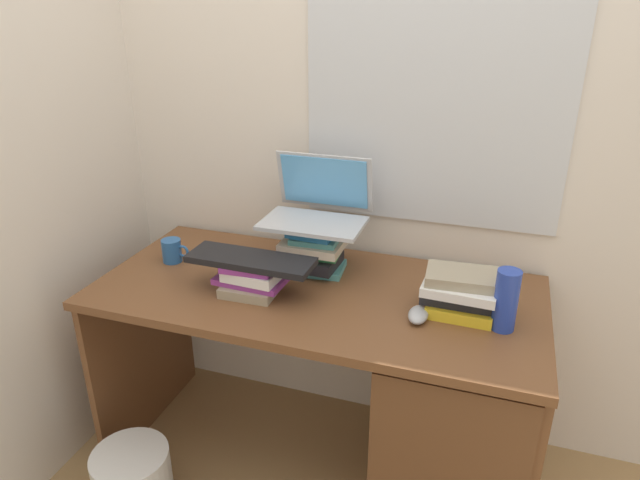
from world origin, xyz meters
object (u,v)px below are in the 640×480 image
at_px(book_stack_keyboard_riser, 252,277).
at_px(water_bottle, 506,300).
at_px(book_stack_tall, 314,249).
at_px(laptop, 318,205).
at_px(book_stack_side, 461,293).
at_px(computer_mouse, 418,315).
at_px(desk, 422,399).
at_px(keyboard, 251,260).
at_px(mug, 172,251).

distance_m(book_stack_keyboard_riser, water_bottle, 0.80).
distance_m(book_stack_tall, water_bottle, 0.68).
height_order(book_stack_keyboard_riser, laptop, laptop).
relative_size(book_stack_side, computer_mouse, 2.29).
height_order(desk, computer_mouse, computer_mouse).
relative_size(desk, laptop, 4.26).
relative_size(desk, keyboard, 3.57).
bearing_deg(keyboard, mug, 162.91).
bearing_deg(desk, book_stack_keyboard_riser, -174.30).
bearing_deg(keyboard, book_stack_keyboard_riser, 100.01).
distance_m(book_stack_tall, computer_mouse, 0.47).
bearing_deg(book_stack_keyboard_riser, laptop, 61.65).
relative_size(laptop, mug, 3.27).
bearing_deg(mug, desk, -3.66).
relative_size(computer_mouse, mug, 0.97).
distance_m(book_stack_keyboard_riser, book_stack_side, 0.67).
bearing_deg(water_bottle, keyboard, -177.82).
bearing_deg(mug, water_bottle, -4.48).
distance_m(desk, water_bottle, 0.49).
bearing_deg(laptop, keyboard, -117.95).
relative_size(book_stack_side, water_bottle, 1.25).
height_order(book_stack_tall, computer_mouse, book_stack_tall).
distance_m(desk, keyboard, 0.74).
height_order(keyboard, water_bottle, water_bottle).
bearing_deg(laptop, computer_mouse, -32.81).
xyz_separation_m(desk, laptop, (-0.44, 0.20, 0.57)).
bearing_deg(mug, book_stack_keyboard_riser, -17.44).
xyz_separation_m(keyboard, mug, (-0.38, 0.12, -0.07)).
xyz_separation_m(laptop, water_bottle, (0.66, -0.24, -0.14)).
relative_size(book_stack_tall, book_stack_keyboard_riser, 0.94).
relative_size(book_stack_keyboard_riser, mug, 2.20).
distance_m(desk, computer_mouse, 0.37).
xyz_separation_m(book_stack_tall, laptop, (-0.00, 0.05, 0.15)).
xyz_separation_m(desk, book_stack_side, (0.09, 0.03, 0.41)).
bearing_deg(book_stack_keyboard_riser, mug, 162.56).
bearing_deg(keyboard, book_stack_side, 8.15).
height_order(desk, laptop, laptop).
relative_size(book_stack_keyboard_riser, book_stack_side, 0.99).
height_order(book_stack_keyboard_riser, mug, book_stack_keyboard_riser).
bearing_deg(computer_mouse, mug, 172.46).
bearing_deg(book_stack_side, laptop, 161.26).
height_order(book_stack_tall, mug, book_stack_tall).
bearing_deg(mug, book_stack_tall, 10.27).
height_order(keyboard, mug, keyboard).
distance_m(book_stack_tall, mug, 0.53).
bearing_deg(book_stack_side, keyboard, -172.63).
bearing_deg(desk, book_stack_tall, 160.39).
bearing_deg(desk, book_stack_side, 15.89).
height_order(computer_mouse, mug, mug).
distance_m(book_stack_keyboard_riser, computer_mouse, 0.56).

